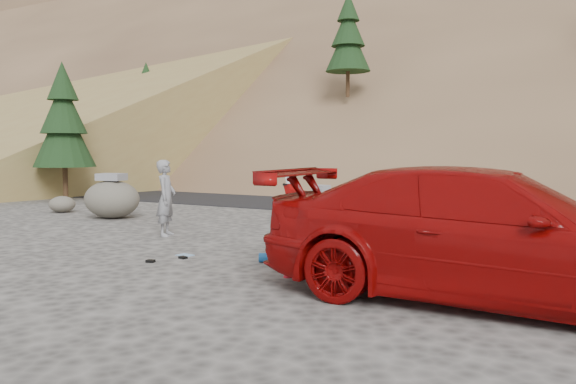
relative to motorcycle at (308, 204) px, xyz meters
name	(u,v)px	position (x,y,z in m)	size (l,w,h in m)	color
ground	(245,244)	(0.30, -3.23, -0.51)	(140.00, 140.00, 0.00)	#413F3C
road	(395,205)	(0.30, 5.77, -0.51)	(120.00, 7.00, 0.05)	black
hillside	(527,36)	(0.25, 37.65, 10.56)	(120.00, 73.00, 46.72)	brown
conifer_verge	(64,121)	(-10.70, 1.27, 2.38)	(2.20, 2.20, 5.04)	#392114
motorcycle	(308,204)	(0.00, 0.00, 0.00)	(1.96, 0.91, 1.20)	black
man	(167,236)	(-1.74, -3.25, -0.51)	(0.60, 0.40, 1.65)	gray
red_car	(488,300)	(5.31, -5.21, -0.51)	(2.32, 5.72, 1.66)	#880707
boulder	(112,199)	(-5.19, -1.60, 0.02)	(1.65, 1.42, 1.21)	#534F47
small_rock	(62,204)	(-7.56, -1.35, -0.27)	(0.91, 0.85, 0.48)	#534F47
gear_white_cloth	(312,264)	(2.39, -4.37, -0.50)	(0.40, 0.35, 0.01)	white
gear_blue_mat	(271,258)	(1.74, -4.57, -0.43)	(0.16, 0.16, 0.40)	#19549A
gear_bottle	(336,265)	(2.98, -4.67, -0.40)	(0.08, 0.08, 0.23)	#19549A
gear_funnel	(288,271)	(2.51, -5.35, -0.41)	(0.15, 0.15, 0.19)	#B50C18
gear_glove_a	(183,257)	(0.24, -5.04, -0.49)	(0.14, 0.10, 0.04)	black
gear_glove_b	(150,261)	(-0.01, -5.56, -0.49)	(0.13, 0.10, 0.04)	black
gear_blue_cloth	(185,255)	(0.09, -4.80, -0.51)	(0.29, 0.21, 0.01)	#7FA3C4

